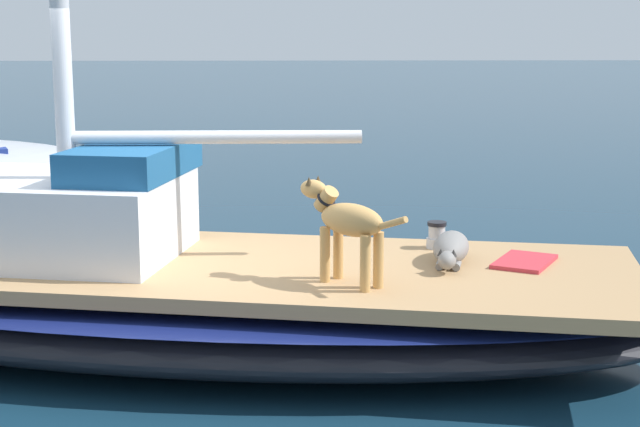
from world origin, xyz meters
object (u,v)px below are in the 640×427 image
Objects in this scene: dog_tan at (346,222)px; dog_grey at (451,249)px; deck_winch at (437,236)px; sailboat_main at (187,302)px; deck_towel at (524,262)px.

dog_grey is (0.56, -0.80, -0.32)m from dog_tan.
sailboat_main is at bearing 100.52° from deck_winch.
dog_grey reaches higher than deck_winch.
dog_tan is 0.77× the size of dog_grey.
deck_winch is (1.05, -0.77, -0.32)m from dog_tan.
deck_winch is at bearing 47.58° from deck_towel.
deck_winch is 0.38× the size of deck_towel.
deck_towel is at bearing -68.55° from dog_tan.
sailboat_main is 2.01m from dog_grey.
sailboat_main is 2.53m from deck_towel.
dog_tan is 3.47× the size of deck_winch.
deck_winch is at bearing -79.48° from sailboat_main.
deck_towel is at bearing -93.87° from dog_grey.
dog_tan is at bearing 143.90° from deck_winch.
dog_tan is at bearing -120.83° from sailboat_main.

